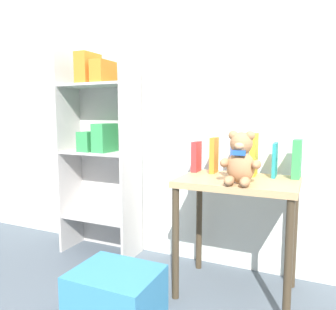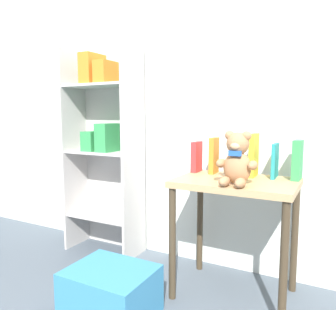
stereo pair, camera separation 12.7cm
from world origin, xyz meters
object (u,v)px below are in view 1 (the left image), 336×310
object	(u,v)px
display_table	(238,198)
book_standing_teal	(275,160)
book_standing_blue	(235,157)
book_standing_red	(196,157)
book_standing_orange	(214,155)
teddy_bear	(241,160)
storage_bin	(116,294)
book_standing_yellow	(254,154)
bookshelf_side	(102,139)
book_standing_green	(297,159)

from	to	relation	value
display_table	book_standing_teal	world-z (taller)	book_standing_teal
book_standing_blue	book_standing_teal	distance (m)	0.24
display_table	book_standing_blue	xyz separation A→B (m)	(-0.06, 0.16, 0.21)
book_standing_red	book_standing_orange	size ratio (longest dim) A/B	0.87
teddy_bear	storage_bin	distance (m)	0.94
book_standing_orange	storage_bin	bearing A→B (deg)	-117.97
book_standing_red	book_standing_teal	bearing A→B (deg)	1.16
book_standing_yellow	book_standing_teal	size ratio (longest dim) A/B	1.27
book_standing_teal	storage_bin	xyz separation A→B (m)	(-0.68, -0.65, -0.65)
book_standing_red	book_standing_blue	bearing A→B (deg)	5.25
bookshelf_side	book_standing_green	bearing A→B (deg)	-1.51
bookshelf_side	book_standing_teal	distance (m)	1.24
book_standing_blue	storage_bin	distance (m)	1.03
bookshelf_side	teddy_bear	bearing A→B (deg)	-16.15
book_standing_orange	book_standing_teal	world-z (taller)	book_standing_orange
book_standing_teal	book_standing_red	bearing A→B (deg)	-178.90
book_standing_red	book_standing_teal	world-z (taller)	book_standing_teal
bookshelf_side	storage_bin	distance (m)	1.15
book_standing_blue	book_standing_teal	bearing A→B (deg)	-3.86
book_standing_red	book_standing_yellow	world-z (taller)	book_standing_yellow
book_standing_red	book_standing_green	xyz separation A→B (m)	(0.59, 0.02, 0.01)
display_table	book_standing_yellow	bearing A→B (deg)	67.16
bookshelf_side	teddy_bear	size ratio (longest dim) A/B	5.49
book_standing_green	display_table	bearing A→B (deg)	-150.51
bookshelf_side	storage_bin	bearing A→B (deg)	-50.79
teddy_bear	book_standing_green	world-z (taller)	teddy_bear
book_standing_blue	storage_bin	bearing A→B (deg)	-126.19
book_standing_orange	book_standing_blue	distance (m)	0.12
teddy_bear	book_standing_yellow	distance (m)	0.27
book_standing_red	book_standing_blue	world-z (taller)	book_standing_blue
teddy_bear	book_standing_yellow	bearing A→B (deg)	85.31
book_standing_red	book_standing_yellow	size ratio (longest dim) A/B	0.76
teddy_bear	storage_bin	bearing A→B (deg)	-145.93
display_table	book_standing_orange	distance (m)	0.31
book_standing_orange	book_standing_teal	xyz separation A→B (m)	(0.36, 0.02, -0.01)
book_standing_yellow	storage_bin	size ratio (longest dim) A/B	0.58
book_standing_red	book_standing_orange	xyz separation A→B (m)	(0.12, -0.00, 0.01)
teddy_bear	book_standing_blue	world-z (taller)	teddy_bear
book_standing_orange	book_standing_yellow	distance (m)	0.24
book_standing_orange	book_standing_green	bearing A→B (deg)	2.06
display_table	teddy_bear	distance (m)	0.27
book_standing_green	book_standing_teal	bearing A→B (deg)	-178.07
book_standing_red	storage_bin	world-z (taller)	book_standing_red
book_standing_red	book_standing_orange	bearing A→B (deg)	-2.42
book_standing_red	storage_bin	size ratio (longest dim) A/B	0.44
book_standing_red	book_standing_blue	xyz separation A→B (m)	(0.24, 0.03, 0.01)
book_standing_red	book_standing_green	world-z (taller)	book_standing_green
book_standing_teal	book_standing_yellow	bearing A→B (deg)	-175.18
display_table	book_standing_blue	size ratio (longest dim) A/B	3.34
book_standing_red	book_standing_yellow	xyz separation A→B (m)	(0.36, 0.01, 0.03)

